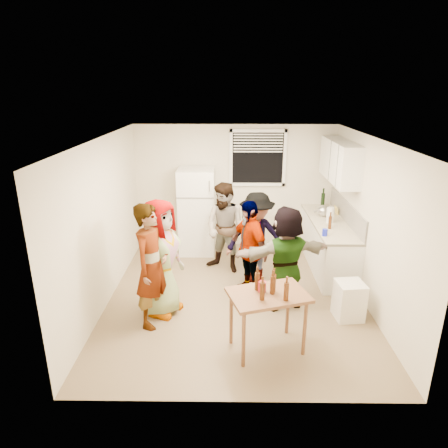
{
  "coord_description": "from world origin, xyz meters",
  "views": [
    {
      "loc": [
        -0.12,
        -5.66,
        3.22
      ],
      "look_at": [
        -0.19,
        0.25,
        1.15
      ],
      "focal_mm": 32.0,
      "sensor_mm": 36.0,
      "label": 1
    }
  ],
  "objects_px": {
    "blue_cup": "(325,236)",
    "guest_black": "(248,292)",
    "beer_bottle_table": "(272,293)",
    "guest_stripe": "(156,322)",
    "trash_bin": "(349,302)",
    "kettle": "(323,216)",
    "guest_back_left": "(226,270)",
    "red_cup": "(262,291)",
    "wine_bottle": "(322,208)",
    "serving_table": "(266,348)",
    "guest_back_right": "(255,280)",
    "guest_orange": "(283,305)",
    "guest_grey": "(164,311)",
    "refrigerator": "(197,211)",
    "beer_bottle_counter": "(329,229)"
  },
  "relations": [
    {
      "from": "kettle",
      "to": "trash_bin",
      "type": "height_order",
      "value": "kettle"
    },
    {
      "from": "beer_bottle_counter",
      "to": "guest_orange",
      "type": "height_order",
      "value": "beer_bottle_counter"
    },
    {
      "from": "red_cup",
      "to": "guest_grey",
      "type": "bearing_deg",
      "value": 149.16
    },
    {
      "from": "blue_cup",
      "to": "guest_stripe",
      "type": "distance_m",
      "value": 2.98
    },
    {
      "from": "wine_bottle",
      "to": "red_cup",
      "type": "xyz_separation_m",
      "value": [
        -1.45,
        -3.26,
        -0.1
      ]
    },
    {
      "from": "trash_bin",
      "to": "guest_orange",
      "type": "distance_m",
      "value": 0.98
    },
    {
      "from": "kettle",
      "to": "guest_stripe",
      "type": "xyz_separation_m",
      "value": [
        -2.81,
        -2.19,
        -0.9
      ]
    },
    {
      "from": "guest_back_right",
      "to": "guest_black",
      "type": "bearing_deg",
      "value": -112.41
    },
    {
      "from": "guest_grey",
      "to": "guest_stripe",
      "type": "bearing_deg",
      "value": -168.06
    },
    {
      "from": "guest_back_right",
      "to": "guest_black",
      "type": "distance_m",
      "value": 0.45
    },
    {
      "from": "guest_stripe",
      "to": "red_cup",
      "type": "bearing_deg",
      "value": -88.44
    },
    {
      "from": "blue_cup",
      "to": "guest_orange",
      "type": "height_order",
      "value": "blue_cup"
    },
    {
      "from": "blue_cup",
      "to": "guest_black",
      "type": "xyz_separation_m",
      "value": [
        -1.24,
        -0.24,
        -0.9
      ]
    },
    {
      "from": "beer_bottle_table",
      "to": "guest_back_left",
      "type": "distance_m",
      "value": 2.52
    },
    {
      "from": "beer_bottle_table",
      "to": "beer_bottle_counter",
      "type": "bearing_deg",
      "value": 60.33
    },
    {
      "from": "kettle",
      "to": "guest_black",
      "type": "height_order",
      "value": "kettle"
    },
    {
      "from": "beer_bottle_table",
      "to": "guest_back_left",
      "type": "bearing_deg",
      "value": 104.31
    },
    {
      "from": "guest_black",
      "to": "guest_back_left",
      "type": "bearing_deg",
      "value": 173.78
    },
    {
      "from": "blue_cup",
      "to": "guest_grey",
      "type": "distance_m",
      "value": 2.82
    },
    {
      "from": "kettle",
      "to": "wine_bottle",
      "type": "distance_m",
      "value": 0.55
    },
    {
      "from": "beer_bottle_counter",
      "to": "trash_bin",
      "type": "xyz_separation_m",
      "value": [
        0.02,
        -1.33,
        -0.65
      ]
    },
    {
      "from": "serving_table",
      "to": "beer_bottle_table",
      "type": "xyz_separation_m",
      "value": [
        0.05,
        0.0,
        0.8
      ]
    },
    {
      "from": "red_cup",
      "to": "guest_orange",
      "type": "distance_m",
      "value": 1.36
    },
    {
      "from": "serving_table",
      "to": "guest_black",
      "type": "height_order",
      "value": "serving_table"
    },
    {
      "from": "blue_cup",
      "to": "serving_table",
      "type": "relative_size",
      "value": 0.12
    },
    {
      "from": "wine_bottle",
      "to": "serving_table",
      "type": "height_order",
      "value": "wine_bottle"
    },
    {
      "from": "guest_back_left",
      "to": "red_cup",
      "type": "bearing_deg",
      "value": -49.44
    },
    {
      "from": "kettle",
      "to": "guest_grey",
      "type": "bearing_deg",
      "value": -152.46
    },
    {
      "from": "kettle",
      "to": "wine_bottle",
      "type": "xyz_separation_m",
      "value": [
        0.1,
        0.54,
        -0.0
      ]
    },
    {
      "from": "guest_grey",
      "to": "refrigerator",
      "type": "bearing_deg",
      "value": 16.35
    },
    {
      "from": "wine_bottle",
      "to": "guest_back_left",
      "type": "xyz_separation_m",
      "value": [
        -1.92,
        -1.0,
        -0.9
      ]
    },
    {
      "from": "kettle",
      "to": "serving_table",
      "type": "bearing_deg",
      "value": -121.83
    },
    {
      "from": "guest_black",
      "to": "guest_orange",
      "type": "distance_m",
      "value": 0.68
    },
    {
      "from": "guest_back_right",
      "to": "blue_cup",
      "type": "bearing_deg",
      "value": -12.39
    },
    {
      "from": "guest_back_right",
      "to": "guest_grey",
      "type": "bearing_deg",
      "value": -147.48
    },
    {
      "from": "guest_back_left",
      "to": "blue_cup",
      "type": "bearing_deg",
      "value": 8.93
    },
    {
      "from": "refrigerator",
      "to": "kettle",
      "type": "relative_size",
      "value": 6.42
    },
    {
      "from": "wine_bottle",
      "to": "beer_bottle_counter",
      "type": "distance_m",
      "value": 1.25
    },
    {
      "from": "kettle",
      "to": "guest_black",
      "type": "distance_m",
      "value": 2.14
    },
    {
      "from": "beer_bottle_table",
      "to": "guest_stripe",
      "type": "distance_m",
      "value": 1.86
    },
    {
      "from": "serving_table",
      "to": "kettle",
      "type": "bearing_deg",
      "value": 65.25
    },
    {
      "from": "beer_bottle_table",
      "to": "guest_black",
      "type": "height_order",
      "value": "beer_bottle_table"
    },
    {
      "from": "trash_bin",
      "to": "beer_bottle_table",
      "type": "distance_m",
      "value": 1.52
    },
    {
      "from": "kettle",
      "to": "guest_stripe",
      "type": "bearing_deg",
      "value": -149.15
    },
    {
      "from": "guest_stripe",
      "to": "guest_black",
      "type": "xyz_separation_m",
      "value": [
        1.36,
        0.91,
        0.0
      ]
    },
    {
      "from": "beer_bottle_table",
      "to": "guest_grey",
      "type": "distance_m",
      "value": 1.92
    },
    {
      "from": "kettle",
      "to": "serving_table",
      "type": "height_order",
      "value": "kettle"
    },
    {
      "from": "refrigerator",
      "to": "guest_black",
      "type": "xyz_separation_m",
      "value": [
        0.95,
        -1.71,
        -0.85
      ]
    },
    {
      "from": "trash_bin",
      "to": "guest_stripe",
      "type": "xyz_separation_m",
      "value": [
        -2.78,
        -0.16,
        -0.25
      ]
    },
    {
      "from": "refrigerator",
      "to": "guest_orange",
      "type": "distance_m",
      "value": 2.73
    }
  ]
}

